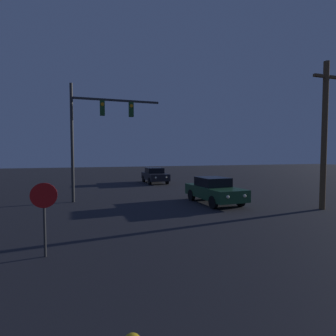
{
  "coord_description": "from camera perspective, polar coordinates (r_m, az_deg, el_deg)",
  "views": [
    {
      "loc": [
        -4.76,
        1.03,
        2.86
      ],
      "look_at": [
        0.0,
        16.0,
        2.02
      ],
      "focal_mm": 28.0,
      "sensor_mm": 36.0,
      "label": 1
    }
  ],
  "objects": [
    {
      "name": "car_near",
      "position": [
        15.45,
        10.01,
        -4.76
      ],
      "size": [
        2.06,
        4.37,
        1.5
      ],
      "rotation": [
        0.0,
        0.0,
        3.2
      ],
      "color": "#1E4728",
      "rests_on": "ground_plane"
    },
    {
      "name": "car_far",
      "position": [
        25.85,
        -2.88,
        -1.58
      ],
      "size": [
        1.9,
        4.31,
        1.5
      ],
      "rotation": [
        0.0,
        0.0,
        3.15
      ],
      "color": "black",
      "rests_on": "ground_plane"
    },
    {
      "name": "traffic_signal_mast",
      "position": [
        16.54,
        -15.68,
        9.11
      ],
      "size": [
        5.35,
        0.3,
        6.99
      ],
      "color": "#2D2D2D",
      "rests_on": "ground_plane"
    },
    {
      "name": "stop_sign",
      "position": [
        8.04,
        -25.37,
        -7.4
      ],
      "size": [
        0.7,
        0.07,
        2.07
      ],
      "color": "#2D2D2D",
      "rests_on": "ground_plane"
    },
    {
      "name": "utility_pole",
      "position": [
        15.64,
        30.89,
        6.48
      ],
      "size": [
        1.57,
        0.28,
        7.52
      ],
      "color": "brown",
      "rests_on": "ground_plane"
    }
  ]
}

